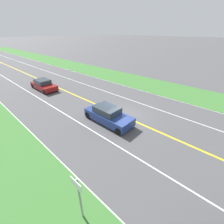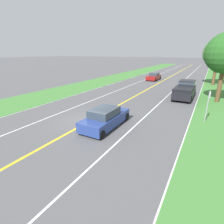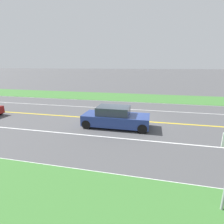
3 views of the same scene
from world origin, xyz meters
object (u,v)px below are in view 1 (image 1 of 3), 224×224
object	(u,v)px
dog	(111,110)
street_sign	(79,195)
ego_car	(108,115)
car_trailing_near	(44,85)

from	to	relation	value
dog	street_sign	world-z (taller)	street_sign
dog	street_sign	distance (m)	9.22
ego_car	dog	xyz separation A→B (m)	(-1.14, -0.75, -0.20)
ego_car	car_trailing_near	size ratio (longest dim) A/B	1.01
ego_car	street_sign	distance (m)	7.84
car_trailing_near	dog	bearing A→B (deg)	95.53
ego_car	dog	distance (m)	1.38
dog	ego_car	bearing A→B (deg)	33.23
street_sign	ego_car	bearing A→B (deg)	-144.53
dog	street_sign	bearing A→B (deg)	34.90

